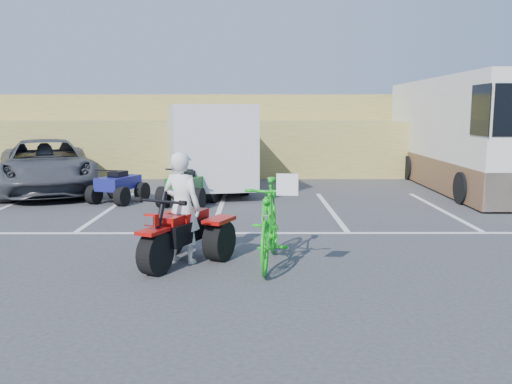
{
  "coord_description": "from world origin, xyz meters",
  "views": [
    {
      "loc": [
        0.85,
        -8.03,
        2.38
      ],
      "look_at": [
        0.88,
        1.22,
        1.0
      ],
      "focal_mm": 38.0,
      "sensor_mm": 36.0,
      "label": 1
    }
  ],
  "objects_px": {
    "red_trike_atv": "(178,264)",
    "quad_atv_blue": "(119,202)",
    "rv_motorhome": "(463,141)",
    "green_dirt_bike": "(269,223)",
    "rider": "(182,208)",
    "grey_pickup": "(46,166)",
    "quad_atv_green": "(188,205)",
    "cargo_trailer": "(207,144)"
  },
  "relations": [
    {
      "from": "red_trike_atv",
      "to": "quad_atv_blue",
      "type": "distance_m",
      "value": 6.35
    },
    {
      "from": "rv_motorhome",
      "to": "green_dirt_bike",
      "type": "bearing_deg",
      "value": -125.05
    },
    {
      "from": "rider",
      "to": "grey_pickup",
      "type": "xyz_separation_m",
      "value": [
        -5.03,
        7.57,
        -0.1
      ]
    },
    {
      "from": "quad_atv_green",
      "to": "cargo_trailer",
      "type": "bearing_deg",
      "value": 99.23
    },
    {
      "from": "red_trike_atv",
      "to": "rv_motorhome",
      "type": "xyz_separation_m",
      "value": [
        7.77,
        8.79,
        1.45
      ]
    },
    {
      "from": "cargo_trailer",
      "to": "rv_motorhome",
      "type": "bearing_deg",
      "value": -7.02
    },
    {
      "from": "rv_motorhome",
      "to": "quad_atv_green",
      "type": "bearing_deg",
      "value": -157.29
    },
    {
      "from": "rider",
      "to": "grey_pickup",
      "type": "height_order",
      "value": "rider"
    },
    {
      "from": "quad_atv_green",
      "to": "rv_motorhome",
      "type": "bearing_deg",
      "value": 36.24
    },
    {
      "from": "grey_pickup",
      "to": "quad_atv_blue",
      "type": "relative_size",
      "value": 3.96
    },
    {
      "from": "red_trike_atv",
      "to": "quad_atv_blue",
      "type": "height_order",
      "value": "red_trike_atv"
    },
    {
      "from": "red_trike_atv",
      "to": "rv_motorhome",
      "type": "relative_size",
      "value": 0.18
    },
    {
      "from": "cargo_trailer",
      "to": "quad_atv_green",
      "type": "bearing_deg",
      "value": -105.66
    },
    {
      "from": "rv_motorhome",
      "to": "red_trike_atv",
      "type": "bearing_deg",
      "value": -130.73
    },
    {
      "from": "rv_motorhome",
      "to": "quad_atv_green",
      "type": "distance_m",
      "value": 9.03
    },
    {
      "from": "green_dirt_bike",
      "to": "quad_atv_blue",
      "type": "xyz_separation_m",
      "value": [
        -3.81,
        5.88,
        -0.67
      ]
    },
    {
      "from": "red_trike_atv",
      "to": "quad_atv_green",
      "type": "distance_m",
      "value": 5.48
    },
    {
      "from": "green_dirt_bike",
      "to": "cargo_trailer",
      "type": "height_order",
      "value": "cargo_trailer"
    },
    {
      "from": "green_dirt_bike",
      "to": "quad_atv_green",
      "type": "bearing_deg",
      "value": 116.13
    },
    {
      "from": "rv_motorhome",
      "to": "quad_atv_blue",
      "type": "height_order",
      "value": "rv_motorhome"
    },
    {
      "from": "quad_atv_blue",
      "to": "grey_pickup",
      "type": "bearing_deg",
      "value": 165.35
    },
    {
      "from": "cargo_trailer",
      "to": "grey_pickup",
      "type": "bearing_deg",
      "value": 176.35
    },
    {
      "from": "rider",
      "to": "rv_motorhome",
      "type": "bearing_deg",
      "value": -106.9
    },
    {
      "from": "red_trike_atv",
      "to": "rider",
      "type": "relative_size",
      "value": 0.97
    },
    {
      "from": "grey_pickup",
      "to": "cargo_trailer",
      "type": "distance_m",
      "value": 4.79
    },
    {
      "from": "red_trike_atv",
      "to": "rider",
      "type": "xyz_separation_m",
      "value": [
        0.06,
        0.14,
        0.88
      ]
    },
    {
      "from": "red_trike_atv",
      "to": "grey_pickup",
      "type": "bearing_deg",
      "value": 147.54
    },
    {
      "from": "rider",
      "to": "quad_atv_green",
      "type": "height_order",
      "value": "rider"
    },
    {
      "from": "rider",
      "to": "quad_atv_blue",
      "type": "height_order",
      "value": "rider"
    },
    {
      "from": "red_trike_atv",
      "to": "rv_motorhome",
      "type": "height_order",
      "value": "rv_motorhome"
    },
    {
      "from": "cargo_trailer",
      "to": "green_dirt_bike",
      "type": "bearing_deg",
      "value": -89.2
    },
    {
      "from": "grey_pickup",
      "to": "rv_motorhome",
      "type": "height_order",
      "value": "rv_motorhome"
    },
    {
      "from": "red_trike_atv",
      "to": "rv_motorhome",
      "type": "distance_m",
      "value": 11.82
    },
    {
      "from": "green_dirt_bike",
      "to": "quad_atv_green",
      "type": "height_order",
      "value": "green_dirt_bike"
    },
    {
      "from": "green_dirt_bike",
      "to": "rv_motorhome",
      "type": "xyz_separation_m",
      "value": [
        6.33,
        8.79,
        0.78
      ]
    },
    {
      "from": "quad_atv_blue",
      "to": "quad_atv_green",
      "type": "xyz_separation_m",
      "value": [
        1.89,
        -0.43,
        0.0
      ]
    },
    {
      "from": "quad_atv_green",
      "to": "rider",
      "type": "bearing_deg",
      "value": -69.78
    },
    {
      "from": "red_trike_atv",
      "to": "green_dirt_bike",
      "type": "bearing_deg",
      "value": 24.78
    },
    {
      "from": "cargo_trailer",
      "to": "quad_atv_green",
      "type": "height_order",
      "value": "cargo_trailer"
    },
    {
      "from": "red_trike_atv",
      "to": "green_dirt_bike",
      "type": "distance_m",
      "value": 1.58
    },
    {
      "from": "red_trike_atv",
      "to": "grey_pickup",
      "type": "height_order",
      "value": "grey_pickup"
    },
    {
      "from": "green_dirt_bike",
      "to": "cargo_trailer",
      "type": "bearing_deg",
      "value": 108.15
    }
  ]
}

